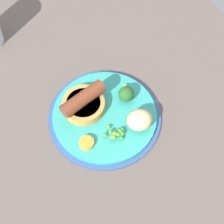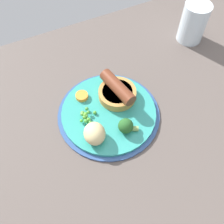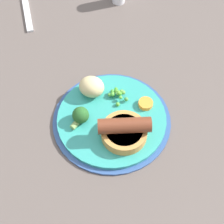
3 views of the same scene
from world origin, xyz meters
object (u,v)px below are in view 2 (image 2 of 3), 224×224
Objects in this scene: carrot_slice_0 at (82,96)px; drinking_glass at (193,23)px; broccoli_floret_near at (126,126)px; potato_chunk_0 at (95,134)px; sausage_pudding at (117,92)px; pea_pile at (86,116)px; dinner_plate at (109,113)px.

drinking_glass is at bearing 11.13° from carrot_slice_0.
broccoli_floret_near is 0.84× the size of potato_chunk_0.
sausage_pudding is 9.15cm from carrot_slice_0.
pea_pile is (-9.57, -2.60, -1.05)cm from sausage_pudding.
broccoli_floret_near is 7.52cm from potato_chunk_0.
broccoli_floret_near is 39.12cm from drinking_glass.
sausage_pudding is 9.97cm from pea_pile.
pea_pile is 5.91cm from potato_chunk_0.
dinner_plate is 7.06cm from broccoli_floret_near.
potato_chunk_0 is 45.00cm from drinking_glass.
sausage_pudding is at bearing 40.30° from potato_chunk_0.
sausage_pudding reaches higher than pea_pile.
pea_pile is at bearing 174.79° from dinner_plate.
potato_chunk_0 is (-9.88, -8.38, 0.12)cm from sausage_pudding.
pea_pile is at bearing -160.82° from drinking_glass.
drinking_glass is (38.72, 7.61, 3.86)cm from carrot_slice_0.
dinner_plate is at bearing -5.21° from pea_pile.
potato_chunk_0 is 0.48× the size of drinking_glass.
carrot_slice_0 is 39.65cm from drinking_glass.
sausage_pudding is 12.96cm from potato_chunk_0.
pea_pile is at bearing -102.12° from carrot_slice_0.
potato_chunk_0 reaches higher than dinner_plate.
dinner_plate is at bearing -57.79° from carrot_slice_0.
drinking_glass is at bearing 19.18° from pea_pile.
potato_chunk_0 is at bearing -153.97° from drinking_glass.
sausage_pudding is 2.36× the size of pea_pile.
drinking_glass is at bearing 26.03° from potato_chunk_0.
carrot_slice_0 is 0.27× the size of drinking_glass.
sausage_pudding is at bearing -76.70° from broccoli_floret_near.
pea_pile is 0.83× the size of potato_chunk_0.
potato_chunk_0 is 12.34cm from carrot_slice_0.
sausage_pudding is at bearing 15.17° from pea_pile.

